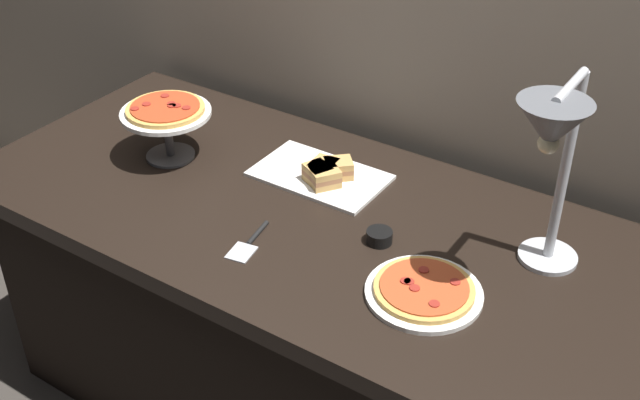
{
  "coord_description": "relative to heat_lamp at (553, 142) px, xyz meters",
  "views": [
    {
      "loc": [
        0.95,
        -1.41,
        1.93
      ],
      "look_at": [
        0.03,
        0.0,
        0.81
      ],
      "focal_mm": 44.83,
      "sensor_mm": 36.0,
      "label": 1
    }
  ],
  "objects": [
    {
      "name": "serving_spatula",
      "position": [
        -0.63,
        -0.21,
        -0.38
      ],
      "size": [
        0.07,
        0.17,
        0.01
      ],
      "color": "#B7BABF",
      "rests_on": "buffet_table"
    },
    {
      "name": "sandwich_platter",
      "position": [
        -0.64,
        0.13,
        -0.36
      ],
      "size": [
        0.36,
        0.22,
        0.06
      ],
      "color": "white",
      "rests_on": "buffet_table"
    },
    {
      "name": "sauce_cup_near",
      "position": [
        -0.37,
        -0.03,
        -0.37
      ],
      "size": [
        0.07,
        0.07,
        0.03
      ],
      "color": "black",
      "rests_on": "buffet_table"
    },
    {
      "name": "heat_lamp",
      "position": [
        0.0,
        0.0,
        0.0
      ],
      "size": [
        0.15,
        0.31,
        0.5
      ],
      "color": "#B7BABF",
      "rests_on": "buffet_table"
    },
    {
      "name": "pizza_plate_center",
      "position": [
        -1.08,
        0.0,
        -0.25
      ],
      "size": [
        0.25,
        0.25,
        0.17
      ],
      "color": "#595B60",
      "rests_on": "buffet_table"
    },
    {
      "name": "pizza_plate_front",
      "position": [
        -0.18,
        -0.15,
        -0.37
      ],
      "size": [
        0.27,
        0.27,
        0.03
      ],
      "color": "white",
      "rests_on": "buffet_table"
    },
    {
      "name": "buffet_table",
      "position": [
        -0.58,
        -0.01,
        -0.76
      ],
      "size": [
        1.9,
        0.84,
        0.76
      ],
      "color": "black",
      "rests_on": "ground_plane"
    }
  ]
}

